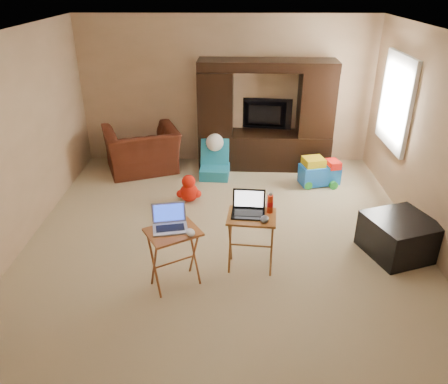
{
  "coord_description": "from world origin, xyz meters",
  "views": [
    {
      "loc": [
        0.07,
        -4.7,
        3.06
      ],
      "look_at": [
        0.0,
        -0.2,
        0.8
      ],
      "focal_mm": 35.0,
      "sensor_mm": 36.0,
      "label": 1
    }
  ],
  "objects_px": {
    "child_rocker": "(215,160)",
    "recliner": "(142,150)",
    "television": "(265,115)",
    "plush_toy": "(189,188)",
    "water_bottle": "(270,204)",
    "laptop_left": "(170,219)",
    "mouse_right": "(265,219)",
    "tray_table_right": "(251,242)",
    "tray_table_left": "(175,258)",
    "push_toy": "(320,171)",
    "ottoman": "(399,236)",
    "entertainment_center": "(265,116)",
    "mouse_left": "(191,232)",
    "laptop_right": "(248,205)"
  },
  "relations": [
    {
      "from": "child_rocker",
      "to": "recliner",
      "type": "bearing_deg",
      "value": 172.44
    },
    {
      "from": "television",
      "to": "recliner",
      "type": "relative_size",
      "value": 0.8
    },
    {
      "from": "television",
      "to": "recliner",
      "type": "xyz_separation_m",
      "value": [
        -2.09,
        -0.41,
        -0.5
      ]
    },
    {
      "from": "plush_toy",
      "to": "water_bottle",
      "type": "height_order",
      "value": "water_bottle"
    },
    {
      "from": "laptop_left",
      "to": "mouse_right",
      "type": "relative_size",
      "value": 2.54
    },
    {
      "from": "television",
      "to": "laptop_left",
      "type": "xyz_separation_m",
      "value": [
        -1.21,
        -3.46,
        -0.08
      ]
    },
    {
      "from": "recliner",
      "to": "tray_table_right",
      "type": "bearing_deg",
      "value": 101.16
    },
    {
      "from": "plush_toy",
      "to": "tray_table_left",
      "type": "bearing_deg",
      "value": -89.34
    },
    {
      "from": "push_toy",
      "to": "ottoman",
      "type": "relative_size",
      "value": 0.87
    },
    {
      "from": "ottoman",
      "to": "tray_table_left",
      "type": "height_order",
      "value": "tray_table_left"
    },
    {
      "from": "tray_table_left",
      "to": "water_bottle",
      "type": "height_order",
      "value": "water_bottle"
    },
    {
      "from": "entertainment_center",
      "to": "child_rocker",
      "type": "bearing_deg",
      "value": -148.57
    },
    {
      "from": "entertainment_center",
      "to": "tray_table_left",
      "type": "xyz_separation_m",
      "value": [
        -1.18,
        -3.31,
        -0.58
      ]
    },
    {
      "from": "plush_toy",
      "to": "water_bottle",
      "type": "xyz_separation_m",
      "value": [
        1.05,
        -1.57,
        0.58
      ]
    },
    {
      "from": "laptop_left",
      "to": "mouse_left",
      "type": "bearing_deg",
      "value": -35.34
    },
    {
      "from": "child_rocker",
      "to": "plush_toy",
      "type": "height_order",
      "value": "child_rocker"
    },
    {
      "from": "push_toy",
      "to": "tray_table_right",
      "type": "distance_m",
      "value": 2.55
    },
    {
      "from": "television",
      "to": "mouse_left",
      "type": "distance_m",
      "value": 3.7
    },
    {
      "from": "push_toy",
      "to": "mouse_right",
      "type": "xyz_separation_m",
      "value": [
        -1.06,
        -2.37,
        0.48
      ]
    },
    {
      "from": "entertainment_center",
      "to": "mouse_right",
      "type": "xyz_separation_m",
      "value": [
        -0.22,
        -3.11,
        -0.2
      ]
    },
    {
      "from": "television",
      "to": "push_toy",
      "type": "xyz_separation_m",
      "value": [
        0.85,
        -0.92,
        -0.64
      ]
    },
    {
      "from": "push_toy",
      "to": "mouse_right",
      "type": "distance_m",
      "value": 2.64
    },
    {
      "from": "entertainment_center",
      "to": "laptop_right",
      "type": "distance_m",
      "value": 3.0
    },
    {
      "from": "entertainment_center",
      "to": "mouse_right",
      "type": "relative_size",
      "value": 15.97
    },
    {
      "from": "tray_table_left",
      "to": "laptop_left",
      "type": "bearing_deg",
      "value": 104.28
    },
    {
      "from": "laptop_left",
      "to": "television",
      "type": "bearing_deg",
      "value": 59.9
    },
    {
      "from": "television",
      "to": "push_toy",
      "type": "height_order",
      "value": "television"
    },
    {
      "from": "push_toy",
      "to": "mouse_left",
      "type": "bearing_deg",
      "value": -137.81
    },
    {
      "from": "recliner",
      "to": "push_toy",
      "type": "bearing_deg",
      "value": 149.03
    },
    {
      "from": "ottoman",
      "to": "laptop_right",
      "type": "bearing_deg",
      "value": -170.46
    },
    {
      "from": "mouse_right",
      "to": "laptop_right",
      "type": "bearing_deg",
      "value": 140.53
    },
    {
      "from": "tray_table_left",
      "to": "mouse_left",
      "type": "relative_size",
      "value": 4.92
    },
    {
      "from": "recliner",
      "to": "mouse_left",
      "type": "height_order",
      "value": "recliner"
    },
    {
      "from": "entertainment_center",
      "to": "tray_table_right",
      "type": "relative_size",
      "value": 3.24
    },
    {
      "from": "plush_toy",
      "to": "mouse_right",
      "type": "distance_m",
      "value": 2.08
    },
    {
      "from": "child_rocker",
      "to": "push_toy",
      "type": "xyz_separation_m",
      "value": [
        1.69,
        -0.26,
        -0.08
      ]
    },
    {
      "from": "laptop_left",
      "to": "plush_toy",
      "type": "bearing_deg",
      "value": 78.88
    },
    {
      "from": "recliner",
      "to": "laptop_left",
      "type": "distance_m",
      "value": 3.2
    },
    {
      "from": "television",
      "to": "plush_toy",
      "type": "xyz_separation_m",
      "value": [
        -1.2,
        -1.53,
        -0.67
      ]
    },
    {
      "from": "television",
      "to": "mouse_right",
      "type": "bearing_deg",
      "value": 94.9
    },
    {
      "from": "water_bottle",
      "to": "ottoman",
      "type": "bearing_deg",
      "value": 8.85
    },
    {
      "from": "mouse_left",
      "to": "ottoman",
      "type": "bearing_deg",
      "value": 16.35
    },
    {
      "from": "push_toy",
      "to": "tray_table_left",
      "type": "distance_m",
      "value": 3.27
    },
    {
      "from": "recliner",
      "to": "ottoman",
      "type": "bearing_deg",
      "value": 124.42
    },
    {
      "from": "laptop_left",
      "to": "mouse_right",
      "type": "height_order",
      "value": "laptop_left"
    },
    {
      "from": "tray_table_left",
      "to": "mouse_right",
      "type": "distance_m",
      "value": 1.05
    },
    {
      "from": "recliner",
      "to": "tray_table_left",
      "type": "distance_m",
      "value": 3.21
    },
    {
      "from": "television",
      "to": "water_bottle",
      "type": "height_order",
      "value": "television"
    },
    {
      "from": "tray_table_left",
      "to": "tray_table_right",
      "type": "relative_size",
      "value": 0.99
    },
    {
      "from": "push_toy",
      "to": "mouse_left",
      "type": "xyz_separation_m",
      "value": [
        -1.83,
        -2.64,
        0.47
      ]
    }
  ]
}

